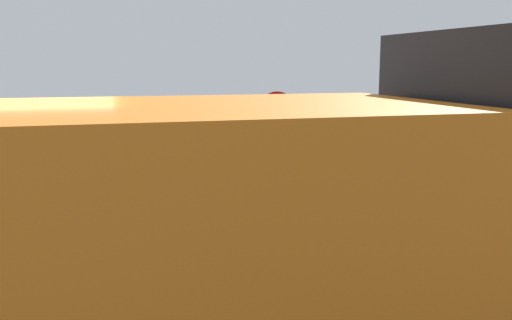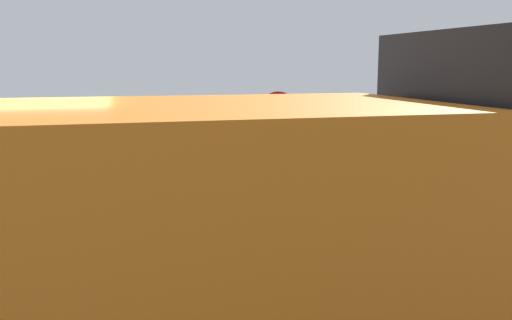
{
  "view_description": "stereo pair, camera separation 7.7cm",
  "coord_description": "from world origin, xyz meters",
  "px_view_note": "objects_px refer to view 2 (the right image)",
  "views": [
    {
      "loc": [
        1.24,
        -5.33,
        2.71
      ],
      "look_at": [
        3.28,
        2.65,
        1.28
      ],
      "focal_mm": 39.23,
      "sensor_mm": 36.0,
      "label": 1
    },
    {
      "loc": [
        1.31,
        -5.35,
        2.71
      ],
      "look_at": [
        3.28,
        2.65,
        1.28
      ],
      "focal_mm": 39.23,
      "sensor_mm": 36.0,
      "label": 2
    }
  ],
  "objects_px": {
    "fire_hydrant": "(99,180)",
    "dump_truck_orange": "(302,198)",
    "stop_sign": "(278,125)",
    "loose_tire": "(91,175)"
  },
  "relations": [
    {
      "from": "dump_truck_orange",
      "to": "fire_hydrant",
      "type": "bearing_deg",
      "value": 106.22
    },
    {
      "from": "loose_tire",
      "to": "stop_sign",
      "type": "xyz_separation_m",
      "value": [
        3.4,
        -0.24,
        0.82
      ]
    },
    {
      "from": "fire_hydrant",
      "to": "stop_sign",
      "type": "relative_size",
      "value": 0.37
    },
    {
      "from": "fire_hydrant",
      "to": "loose_tire",
      "type": "xyz_separation_m",
      "value": [
        -0.12,
        -0.42,
        0.19
      ]
    },
    {
      "from": "stop_sign",
      "to": "dump_truck_orange",
      "type": "bearing_deg",
      "value": -104.03
    },
    {
      "from": "fire_hydrant",
      "to": "dump_truck_orange",
      "type": "height_order",
      "value": "dump_truck_orange"
    },
    {
      "from": "loose_tire",
      "to": "dump_truck_orange",
      "type": "relative_size",
      "value": 0.17
    },
    {
      "from": "loose_tire",
      "to": "fire_hydrant",
      "type": "bearing_deg",
      "value": 73.43
    },
    {
      "from": "loose_tire",
      "to": "dump_truck_orange",
      "type": "xyz_separation_m",
      "value": [
        1.97,
        -5.94,
        0.87
      ]
    },
    {
      "from": "stop_sign",
      "to": "loose_tire",
      "type": "bearing_deg",
      "value": 175.93
    }
  ]
}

